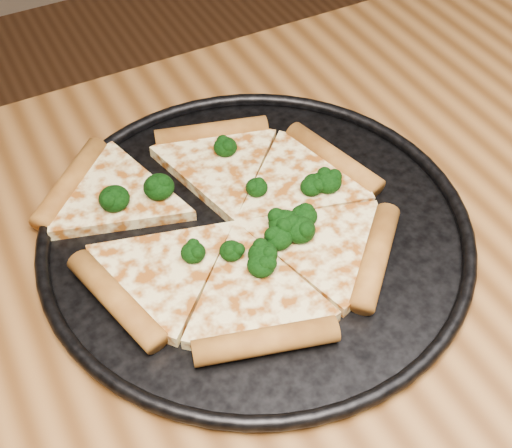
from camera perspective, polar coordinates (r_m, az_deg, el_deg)
name	(u,v)px	position (r m, az deg, el deg)	size (l,w,h in m)	color
dining_table	(285,422)	(0.65, 2.40, -15.90)	(1.20, 0.90, 0.75)	brown
pizza_pan	(256,230)	(0.65, 0.00, -0.48)	(0.41, 0.41, 0.02)	black
pizza	(228,221)	(0.65, -2.28, 0.25)	(0.33, 0.33, 0.02)	#FFE89C
broccoli_florets	(248,212)	(0.64, -0.69, 0.98)	(0.22, 0.18, 0.02)	black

